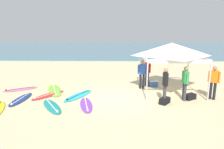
{
  "coord_description": "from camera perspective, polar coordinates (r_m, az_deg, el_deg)",
  "views": [
    {
      "loc": [
        -0.06,
        -9.82,
        3.4
      ],
      "look_at": [
        -0.25,
        1.1,
        1.0
      ],
      "focal_mm": 32.24,
      "sensor_mm": 36.0,
      "label": 1
    }
  ],
  "objects": [
    {
      "name": "cooler_box",
      "position": [
        12.67,
        11.71,
        -2.52
      ],
      "size": [
        0.5,
        0.36,
        0.39
      ],
      "color": "#2D60B7",
      "rests_on": "ground"
    },
    {
      "name": "gear_bag_near_tent",
      "position": [
        9.93,
        14.71,
        -7.2
      ],
      "size": [
        0.62,
        0.67,
        0.28
      ],
      "primitive_type": "cube",
      "rotation": [
        0.0,
        0.0,
        0.9
      ],
      "color": "black",
      "rests_on": "ground"
    },
    {
      "name": "surfboard_cyan",
      "position": [
        10.82,
        -9.5,
        -5.9
      ],
      "size": [
        1.55,
        2.27,
        0.19
      ],
      "color": "#23B2CC",
      "rests_on": "ground"
    },
    {
      "name": "gear_bag_by_pole",
      "position": [
        10.91,
        21.22,
        -5.87
      ],
      "size": [
        0.68,
        0.58,
        0.28
      ],
      "primitive_type": "cube",
      "rotation": [
        0.0,
        0.0,
        0.54
      ],
      "color": "black",
      "rests_on": "ground"
    },
    {
      "name": "person_blue",
      "position": [
        11.96,
        8.58,
        0.61
      ],
      "size": [
        0.55,
        0.24,
        1.71
      ],
      "color": "black",
      "rests_on": "ground"
    },
    {
      "name": "canopy_tent",
      "position": [
        11.47,
        16.54,
        6.82
      ],
      "size": [
        3.13,
        3.13,
        2.75
      ],
      "color": "#B7B7BC",
      "rests_on": "ground"
    },
    {
      "name": "surfboard_purple",
      "position": [
        9.49,
        -7.33,
        -8.48
      ],
      "size": [
        0.97,
        2.08,
        0.19
      ],
      "color": "purple",
      "rests_on": "ground"
    },
    {
      "name": "surfboard_lime",
      "position": [
        12.1,
        -15.96,
        -4.25
      ],
      "size": [
        1.6,
        2.66,
        0.19
      ],
      "color": "#7AD12D",
      "rests_on": "ground"
    },
    {
      "name": "surfboard_teal",
      "position": [
        9.61,
        -16.65,
        -8.65
      ],
      "size": [
        1.6,
        2.08,
        0.19
      ],
      "color": "#19847F",
      "rests_on": "ground"
    },
    {
      "name": "surfboard_navy",
      "position": [
        11.11,
        -24.43,
        -6.39
      ],
      "size": [
        0.65,
        2.09,
        0.19
      ],
      "color": "navy",
      "rests_on": "ground"
    },
    {
      "name": "surfboard_red",
      "position": [
        11.26,
        -17.63,
        -5.59
      ],
      "size": [
        1.59,
        1.94,
        0.19
      ],
      "color": "red",
      "rests_on": "ground"
    },
    {
      "name": "person_orange",
      "position": [
        11.15,
        26.89,
        -1.47
      ],
      "size": [
        0.47,
        0.38,
        1.71
      ],
      "color": "black",
      "rests_on": "ground"
    },
    {
      "name": "person_red",
      "position": [
        12.56,
        10.0,
        1.13
      ],
      "size": [
        0.37,
        0.49,
        1.71
      ],
      "color": "#383842",
      "rests_on": "ground"
    },
    {
      "name": "person_black",
      "position": [
        9.75,
        14.84,
        -2.36
      ],
      "size": [
        0.26,
        0.55,
        1.71
      ],
      "color": "#383842",
      "rests_on": "ground"
    },
    {
      "name": "ground_plane",
      "position": [
        10.39,
        1.28,
        -6.71
      ],
      "size": [
        80.0,
        80.0,
        0.0
      ],
      "primitive_type": "plane",
      "color": "beige"
    },
    {
      "name": "sea",
      "position": [
        40.54,
        1.09,
        7.65
      ],
      "size": [
        80.0,
        36.0,
        0.1
      ],
      "primitive_type": "cube",
      "color": "teal",
      "rests_on": "ground"
    },
    {
      "name": "surfboard_pink",
      "position": [
        12.95,
        -24.55,
        -3.81
      ],
      "size": [
        1.83,
        1.37,
        0.19
      ],
      "color": "pink",
      "rests_on": "ground"
    },
    {
      "name": "person_green",
      "position": [
        10.42,
        20.02,
        -1.76
      ],
      "size": [
        0.24,
        0.55,
        1.71
      ],
      "color": "#383842",
      "rests_on": "ground"
    }
  ]
}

